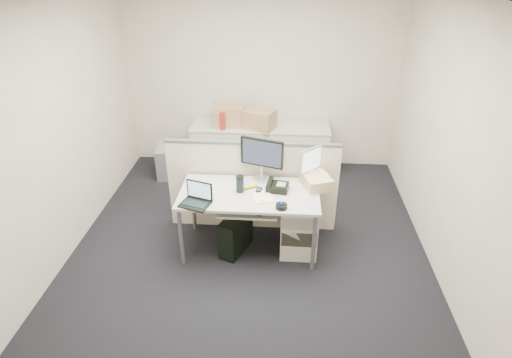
# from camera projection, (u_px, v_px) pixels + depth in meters

# --- Properties ---
(floor) EXTENTS (4.00, 4.50, 0.01)m
(floor) POSITION_uv_depth(u_px,v_px,m) (250.00, 247.00, 4.93)
(floor) COLOR black
(floor) RESTS_ON ground
(wall_back) EXTENTS (4.00, 0.02, 2.70)m
(wall_back) POSITION_uv_depth(u_px,v_px,m) (262.00, 78.00, 6.24)
(wall_back) COLOR #B2A89A
(wall_back) RESTS_ON ground
(wall_front) EXTENTS (4.00, 0.02, 2.70)m
(wall_front) POSITION_uv_depth(u_px,v_px,m) (213.00, 307.00, 2.31)
(wall_front) COLOR #B2A89A
(wall_front) RESTS_ON ground
(wall_left) EXTENTS (0.02, 4.50, 2.70)m
(wall_left) POSITION_uv_depth(u_px,v_px,m) (56.00, 134.00, 4.40)
(wall_left) COLOR #B2A89A
(wall_left) RESTS_ON ground
(wall_right) EXTENTS (0.02, 4.50, 2.70)m
(wall_right) POSITION_uv_depth(u_px,v_px,m) (453.00, 146.00, 4.15)
(wall_right) COLOR #B2A89A
(wall_right) RESTS_ON ground
(desk) EXTENTS (1.50, 0.75, 0.73)m
(desk) POSITION_uv_depth(u_px,v_px,m) (249.00, 198.00, 4.61)
(desk) COLOR beige
(desk) RESTS_ON floor
(keyboard_tray) EXTENTS (0.62, 0.32, 0.02)m
(keyboard_tray) POSITION_uv_depth(u_px,v_px,m) (248.00, 211.00, 4.47)
(keyboard_tray) COLOR beige
(keyboard_tray) RESTS_ON desk
(drawer_pedestal) EXTENTS (0.40, 0.55, 0.65)m
(drawer_pedestal) POSITION_uv_depth(u_px,v_px,m) (299.00, 223.00, 4.78)
(drawer_pedestal) COLOR beige
(drawer_pedestal) RESTS_ON floor
(cubicle_partition) EXTENTS (2.00, 0.06, 1.10)m
(cubicle_partition) POSITION_uv_depth(u_px,v_px,m) (253.00, 187.00, 5.05)
(cubicle_partition) COLOR beige
(cubicle_partition) RESTS_ON floor
(back_counter) EXTENTS (2.00, 0.60, 0.72)m
(back_counter) POSITION_uv_depth(u_px,v_px,m) (260.00, 149.00, 6.44)
(back_counter) COLOR beige
(back_counter) RESTS_ON floor
(monitor_main) EXTENTS (0.53, 0.33, 0.49)m
(monitor_main) POSITION_uv_depth(u_px,v_px,m) (262.00, 159.00, 4.73)
(monitor_main) COLOR black
(monitor_main) RESTS_ON desk
(monitor_small) EXTENTS (0.34, 0.34, 0.39)m
(monitor_small) POSITION_uv_depth(u_px,v_px,m) (310.00, 165.00, 4.72)
(monitor_small) COLOR #B7B7BC
(monitor_small) RESTS_ON desk
(laptop) EXTENTS (0.35, 0.30, 0.22)m
(laptop) POSITION_uv_depth(u_px,v_px,m) (194.00, 196.00, 4.31)
(laptop) COLOR black
(laptop) RESTS_ON desk
(trackball) EXTENTS (0.14, 0.14, 0.05)m
(trackball) POSITION_uv_depth(u_px,v_px,m) (281.00, 206.00, 4.30)
(trackball) COLOR black
(trackball) RESTS_ON desk
(desk_phone) EXTENTS (0.26, 0.22, 0.07)m
(desk_phone) POSITION_uv_depth(u_px,v_px,m) (277.00, 187.00, 4.61)
(desk_phone) COLOR black
(desk_phone) RESTS_ON desk
(paper_stack) EXTENTS (0.27, 0.30, 0.01)m
(paper_stack) POSITION_uv_depth(u_px,v_px,m) (263.00, 197.00, 4.50)
(paper_stack) COLOR white
(paper_stack) RESTS_ON desk
(sticky_pad) EXTENTS (0.08, 0.08, 0.01)m
(sticky_pad) POSITION_uv_depth(u_px,v_px,m) (264.00, 202.00, 4.41)
(sticky_pad) COLOR yellow
(sticky_pad) RESTS_ON desk
(travel_mug) EXTENTS (0.10, 0.10, 0.18)m
(travel_mug) POSITION_uv_depth(u_px,v_px,m) (240.00, 184.00, 4.56)
(travel_mug) COLOR black
(travel_mug) RESTS_ON desk
(banana) EXTENTS (0.20, 0.13, 0.04)m
(banana) POSITION_uv_depth(u_px,v_px,m) (250.00, 186.00, 4.66)
(banana) COLOR #FFFD25
(banana) RESTS_ON desk
(cellphone) EXTENTS (0.07, 0.12, 0.01)m
(cellphone) POSITION_uv_depth(u_px,v_px,m) (259.00, 190.00, 4.61)
(cellphone) COLOR black
(cellphone) RESTS_ON desk
(manila_folders) EXTENTS (0.37, 0.42, 0.13)m
(manila_folders) POSITION_uv_depth(u_px,v_px,m) (316.00, 181.00, 4.68)
(manila_folders) COLOR tan
(manila_folders) RESTS_ON desk
(keyboard) EXTENTS (0.51, 0.32, 0.03)m
(keyboard) POSITION_uv_depth(u_px,v_px,m) (243.00, 206.00, 4.50)
(keyboard) COLOR black
(keyboard) RESTS_ON keyboard_tray
(pc_tower_desk) EXTENTS (0.35, 0.51, 0.45)m
(pc_tower_desk) POSITION_uv_depth(u_px,v_px,m) (236.00, 233.00, 4.79)
(pc_tower_desk) COLOR black
(pc_tower_desk) RESTS_ON floor
(pc_tower_spare_dark) EXTENTS (0.32, 0.45, 0.39)m
(pc_tower_spare_dark) POSITION_uv_depth(u_px,v_px,m) (189.00, 164.00, 6.34)
(pc_tower_spare_dark) COLOR black
(pc_tower_spare_dark) RESTS_ON floor
(pc_tower_spare_silver) EXTENTS (0.25, 0.51, 0.46)m
(pc_tower_spare_silver) POSITION_uv_depth(u_px,v_px,m) (165.00, 160.00, 6.38)
(pc_tower_spare_silver) COLOR #B7B7BC
(pc_tower_spare_silver) RESTS_ON floor
(cardboard_box_left) EXTENTS (0.46, 0.38, 0.32)m
(cardboard_box_left) POSITION_uv_depth(u_px,v_px,m) (228.00, 116.00, 6.20)
(cardboard_box_left) COLOR #9B8455
(cardboard_box_left) RESTS_ON back_counter
(cardboard_box_right) EXTENTS (0.49, 0.44, 0.29)m
(cardboard_box_right) POSITION_uv_depth(u_px,v_px,m) (260.00, 120.00, 6.09)
(cardboard_box_right) COLOR #9B8455
(cardboard_box_right) RESTS_ON back_counter
(red_binder) EXTENTS (0.14, 0.31, 0.28)m
(red_binder) POSITION_uv_depth(u_px,v_px,m) (222.00, 119.00, 6.15)
(red_binder) COLOR maroon
(red_binder) RESTS_ON back_counter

